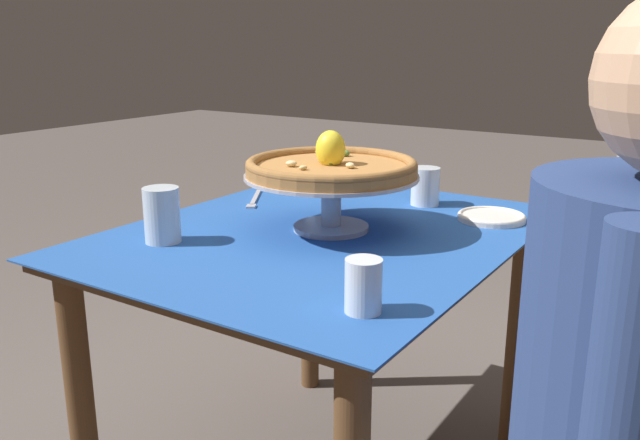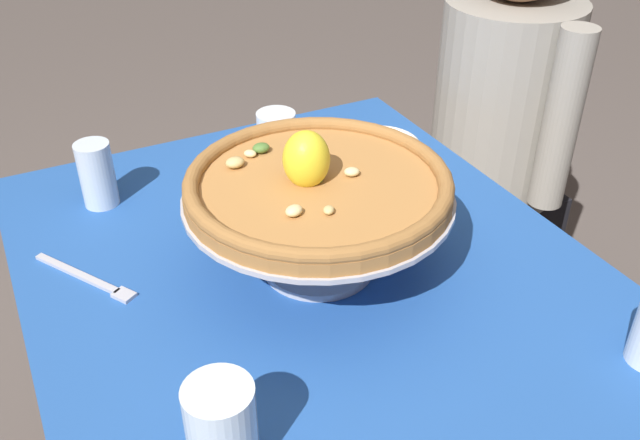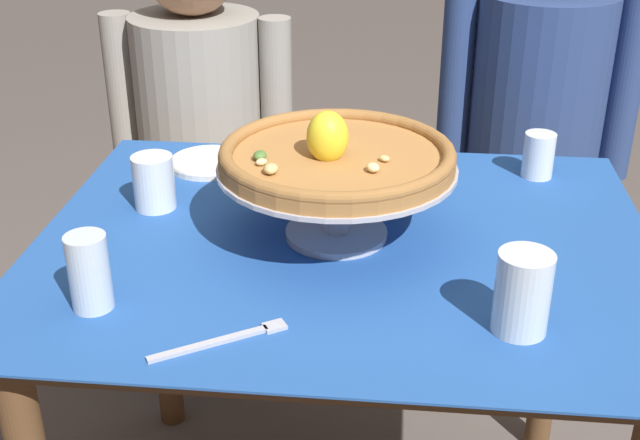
# 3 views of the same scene
# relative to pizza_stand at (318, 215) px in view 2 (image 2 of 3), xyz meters

# --- Properties ---
(dining_table) EXTENTS (1.07, 0.86, 0.72)m
(dining_table) POSITION_rel_pizza_stand_xyz_m (0.01, -0.01, -0.22)
(dining_table) COLOR brown
(dining_table) RESTS_ON ground
(pizza_stand) EXTENTS (0.41, 0.41, 0.13)m
(pizza_stand) POSITION_rel_pizza_stand_xyz_m (0.00, 0.00, 0.00)
(pizza_stand) COLOR #B7B7C1
(pizza_stand) RESTS_ON dining_table
(pizza) EXTENTS (0.40, 0.40, 0.10)m
(pizza) POSITION_rel_pizza_stand_xyz_m (-0.00, -0.00, 0.06)
(pizza) COLOR #AD753D
(pizza) RESTS_ON pizza_stand
(water_glass_front_left) EXTENTS (0.06, 0.06, 0.12)m
(water_glass_front_left) POSITION_rel_pizza_stand_xyz_m (-0.34, -0.27, -0.05)
(water_glass_front_left) COLOR silver
(water_glass_front_left) RESTS_ON dining_table
(water_glass_front_right) EXTENTS (0.08, 0.08, 0.12)m
(water_glass_front_right) POSITION_rel_pizza_stand_xyz_m (0.28, -0.26, -0.04)
(water_glass_front_right) COLOR silver
(water_glass_front_right) RESTS_ON dining_table
(water_glass_side_left) EXTENTS (0.08, 0.08, 0.10)m
(water_glass_side_left) POSITION_rel_pizza_stand_xyz_m (-0.35, 0.08, -0.05)
(water_glass_side_left) COLOR white
(water_glass_side_left) RESTS_ON dining_table
(side_plate) EXTENTS (0.17, 0.17, 0.02)m
(side_plate) POSITION_rel_pizza_stand_xyz_m (-0.29, 0.29, -0.09)
(side_plate) COLOR silver
(side_plate) RESTS_ON dining_table
(dinner_fork) EXTENTS (0.18, 0.12, 0.01)m
(dinner_fork) POSITION_rel_pizza_stand_xyz_m (-0.13, -0.33, -0.09)
(dinner_fork) COLOR #B7B7C1
(dinner_fork) RESTS_ON dining_table
(diner_left) EXTENTS (0.48, 0.33, 1.17)m
(diner_left) POSITION_rel_pizza_stand_xyz_m (-0.41, 0.70, -0.26)
(diner_left) COLOR black
(diner_left) RESTS_ON ground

